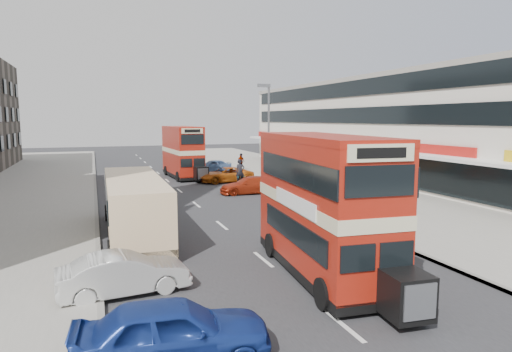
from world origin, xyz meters
name	(u,v)px	position (x,y,z in m)	size (l,w,h in m)	color
ground	(284,276)	(0.00, 0.00, 0.00)	(160.00, 160.00, 0.00)	#28282B
road_surface	(179,191)	(0.00, 20.00, 0.01)	(12.00, 90.00, 0.01)	#28282B
pavement_right	(318,182)	(12.00, 20.00, 0.07)	(12.00, 90.00, 0.15)	gray
pavement_left	(3,199)	(-12.00, 20.00, 0.07)	(12.00, 90.00, 0.15)	gray
kerb_left	(96,194)	(-6.10, 20.00, 0.07)	(0.20, 90.00, 0.16)	gray
kerb_right	(254,186)	(6.10, 20.00, 0.07)	(0.20, 90.00, 0.16)	gray
commercial_row	(383,127)	(19.95, 22.00, 4.70)	(9.90, 46.20, 9.30)	beige
street_lamp	(268,128)	(6.52, 18.00, 4.78)	(1.00, 0.20, 8.12)	slate
bus_main	(323,205)	(1.37, -0.26, 2.52)	(3.06, 8.86, 4.79)	black
bus_second	(183,152)	(1.76, 27.62, 2.44)	(2.73, 8.47, 4.64)	black
coach	(134,204)	(-4.40, 7.47, 1.53)	(2.65, 9.79, 2.59)	black
car_left_near	(173,332)	(-4.60, -4.27, 0.76)	(1.79, 4.44, 1.51)	navy
car_left_front	(124,274)	(-5.36, 0.27, 0.67)	(1.41, 4.04, 1.33)	beige
car_right_a	(249,185)	(4.60, 16.85, 0.63)	(1.77, 4.36, 1.27)	#A22910
car_right_b	(226,175)	(4.67, 23.16, 0.66)	(2.18, 4.73, 1.31)	#C35913
car_right_c	(213,166)	(5.45, 30.73, 0.66)	(1.56, 3.87, 1.32)	#5071A1
pedestrian_near	(310,184)	(8.07, 13.84, 0.96)	(0.60, 0.40, 1.62)	gray
pedestrian_far	(241,162)	(8.44, 30.46, 1.03)	(1.03, 0.43, 1.75)	gray
cyclist	(240,178)	(4.83, 19.69, 0.79)	(0.87, 1.92, 2.31)	gray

